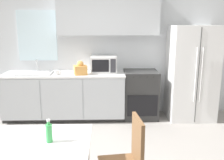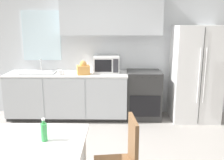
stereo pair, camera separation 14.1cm
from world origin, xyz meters
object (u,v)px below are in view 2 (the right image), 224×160
object	(u,v)px
refrigerator	(195,74)
dining_chair_side	(124,156)
drink_bottle	(44,131)
oven_range	(143,95)
coffee_mug	(60,72)
dining_table	(28,151)
microwave	(107,64)

from	to	relation	value
refrigerator	dining_chair_side	world-z (taller)	refrigerator
dining_chair_side	drink_bottle	bearing A→B (deg)	91.69
oven_range	coffee_mug	xyz separation A→B (m)	(-1.57, -0.18, 0.48)
dining_table	drink_bottle	world-z (taller)	drink_bottle
oven_range	refrigerator	world-z (taller)	refrigerator
coffee_mug	drink_bottle	distance (m)	2.39
refrigerator	dining_table	size ratio (longest dim) A/B	1.64
coffee_mug	refrigerator	bearing A→B (deg)	2.98
oven_range	microwave	size ratio (longest dim) A/B	1.89
coffee_mug	dining_chair_side	distance (m)	2.54
oven_range	dining_chair_side	world-z (taller)	dining_chair_side
refrigerator	dining_chair_side	distance (m)	2.79
microwave	coffee_mug	distance (m)	0.89
drink_bottle	oven_range	bearing A→B (deg)	64.68
drink_bottle	dining_table	bearing A→B (deg)	177.94
dining_table	drink_bottle	distance (m)	0.27
oven_range	dining_chair_side	xyz separation A→B (m)	(-0.46, -2.43, 0.08)
coffee_mug	oven_range	bearing A→B (deg)	6.60
microwave	drink_bottle	bearing A→B (deg)	-100.58
dining_chair_side	drink_bottle	distance (m)	0.82
microwave	coffee_mug	bearing A→B (deg)	-163.52
microwave	dining_table	xyz separation A→B (m)	(-0.66, -2.61, -0.41)
oven_range	microwave	world-z (taller)	microwave
coffee_mug	dining_chair_side	bearing A→B (deg)	-63.76
refrigerator	coffee_mug	bearing A→B (deg)	-177.02
dining_table	oven_range	bearing A→B (deg)	61.59
oven_range	microwave	bearing A→B (deg)	174.39
drink_bottle	microwave	bearing A→B (deg)	79.42
refrigerator	microwave	distance (m)	1.69
refrigerator	dining_table	distance (m)	3.42
refrigerator	coffee_mug	world-z (taller)	refrigerator
refrigerator	dining_table	bearing A→B (deg)	-133.13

